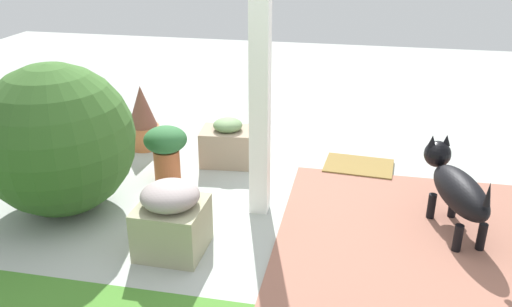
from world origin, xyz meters
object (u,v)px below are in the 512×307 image
Objects in this scene: porch_pillar at (260,36)px; dog at (456,187)px; terracotta_pot_broad at (166,148)px; stone_planter_nearest at (228,144)px; round_shrub at (57,140)px; stone_planter_mid at (172,218)px; terracotta_pot_spiky at (143,119)px; doormat at (359,166)px.

porch_pillar is 3.09× the size of dog.
dog is (-2.16, 0.37, 0.05)m from terracotta_pot_broad.
round_shrub reaches higher than stone_planter_nearest.
stone_planter_mid is 1.05m from terracotta_pot_broad.
stone_planter_mid is at bearing 89.58° from stone_planter_nearest.
dog is (-2.61, 0.96, 0.05)m from terracotta_pot_spiky.
dog is at bearing 159.75° from terracotta_pot_spiky.
stone_planter_nearest is 1.02× the size of stone_planter_mid.
dog is 1.14m from doormat.
round_shrub reaches higher than terracotta_pot_spiky.
stone_planter_mid reaches higher than doormat.
dog is at bearing 156.18° from stone_planter_nearest.
stone_planter_nearest is at bearing 167.57° from terracotta_pot_spiky.
terracotta_pot_spiky reaches higher than dog.
doormat is (-2.08, -1.14, -0.53)m from round_shrub.
dog is at bearing 125.42° from doormat.
terracotta_pot_spiky is 0.72× the size of dog.
porch_pillar reaches higher than stone_planter_nearest.
dog is (-1.33, 0.02, -0.94)m from porch_pillar.
porch_pillar is at bearing 51.80° from doormat.
doormat is (-0.69, -0.88, -1.26)m from porch_pillar.
stone_planter_mid is 0.58× the size of dog.
stone_planter_mid reaches higher than terracotta_pot_broad.
porch_pillar is 4.45× the size of doormat.
terracotta_pot_spiky is 1.04× the size of doormat.
stone_planter_nearest is 1.14m from doormat.
stone_planter_mid is 0.80× the size of terracotta_pot_spiky.
stone_planter_nearest is at bearing -23.82° from dog.
terracotta_pot_spiky reaches higher than stone_planter_nearest.
terracotta_pot_broad is (-0.45, 0.60, -0.00)m from terracotta_pot_spiky.
porch_pillar reaches higher than doormat.
terracotta_pot_spiky is at bearing -2.01° from doormat.
stone_planter_nearest is at bearing -133.42° from round_shrub.
round_shrub is at bearing 47.56° from terracotta_pot_broad.
terracotta_pot_spiky is at bearing -36.40° from porch_pillar.
stone_planter_mid is 0.83× the size of doormat.
porch_pillar is 5.24× the size of stone_planter_nearest.
porch_pillar is 2.35× the size of round_shrub.
stone_planter_mid is 1.79m from terracotta_pot_spiky.
round_shrub is at bearing 10.53° from porch_pillar.
terracotta_pot_broad is (0.84, -0.35, -0.99)m from porch_pillar.
doormat is at bearing -151.37° from round_shrub.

